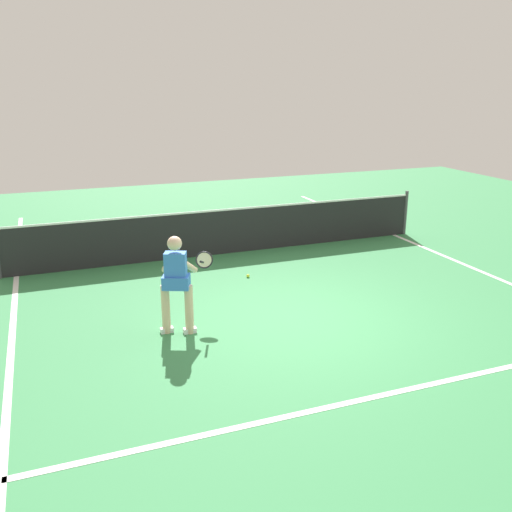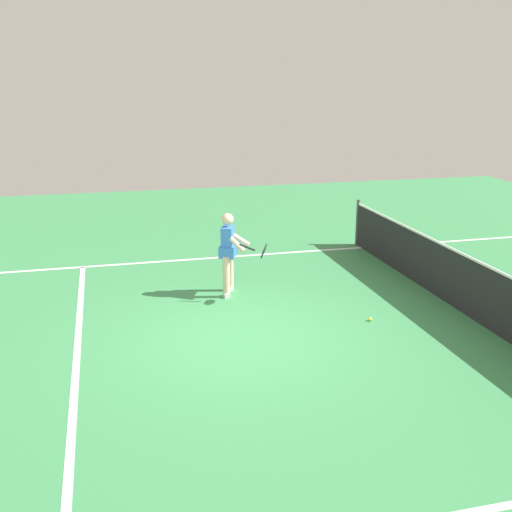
{
  "view_description": "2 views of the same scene",
  "coord_description": "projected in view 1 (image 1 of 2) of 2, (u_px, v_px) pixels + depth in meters",
  "views": [
    {
      "loc": [
        -3.77,
        -7.62,
        3.71
      ],
      "look_at": [
        -0.66,
        0.48,
        1.02
      ],
      "focal_mm": 39.37,
      "sensor_mm": 36.0,
      "label": 1
    },
    {
      "loc": [
        8.66,
        -1.91,
        3.93
      ],
      "look_at": [
        -1.01,
        0.52,
        1.01
      ],
      "focal_mm": 43.03,
      "sensor_mm": 36.0,
      "label": 2
    }
  ],
  "objects": [
    {
      "name": "court_net",
      "position": [
        227.0,
        231.0,
        12.59
      ],
      "size": [
        9.58,
        0.08,
        1.11
      ],
      "color": "#4C4C51",
      "rests_on": "ground"
    },
    {
      "name": "tennis_ball_near",
      "position": [
        248.0,
        276.0,
        11.15
      ],
      "size": [
        0.07,
        0.07,
        0.07
      ],
      "primitive_type": "sphere",
      "color": "#D1E533",
      "rests_on": "ground"
    },
    {
      "name": "ground_plane",
      "position": [
        304.0,
        319.0,
        9.19
      ],
      "size": [
        27.02,
        27.02,
        0.0
      ],
      "primitive_type": "plane",
      "color": "#38844C"
    },
    {
      "name": "tennis_player",
      "position": [
        177.0,
        281.0,
        8.48
      ],
      "size": [
        1.01,
        0.85,
        1.55
      ],
      "color": "beige",
      "rests_on": "ground"
    },
    {
      "name": "service_line_marking",
      "position": [
        390.0,
        393.0,
        6.99
      ],
      "size": [
        8.9,
        0.1,
        0.01
      ],
      "primitive_type": "cube",
      "color": "white",
      "rests_on": "ground"
    },
    {
      "name": "sideline_left_marking",
      "position": [
        10.0,
        366.0,
        7.66
      ],
      "size": [
        0.1,
        18.79,
        0.01
      ],
      "primitive_type": "cube",
      "color": "white",
      "rests_on": "ground"
    }
  ]
}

